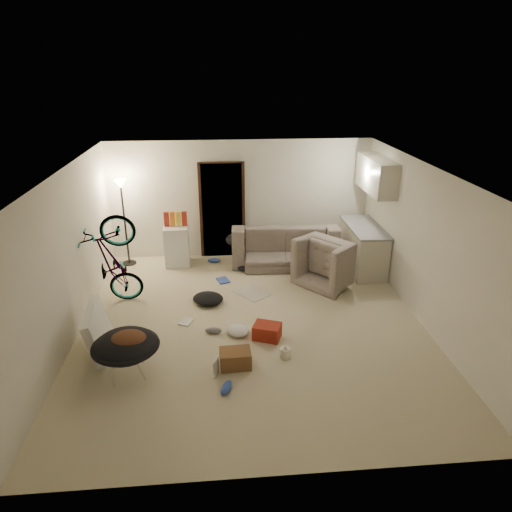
{
  "coord_description": "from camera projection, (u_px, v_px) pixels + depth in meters",
  "views": [
    {
      "loc": [
        -0.49,
        -6.41,
        3.91
      ],
      "look_at": [
        0.12,
        0.6,
        0.94
      ],
      "focal_mm": 32.0,
      "sensor_mm": 36.0,
      "label": 1
    }
  ],
  "objects": [
    {
      "name": "sofa",
      "position": [
        284.0,
        248.0,
        9.63
      ],
      "size": [
        2.23,
        0.98,
        0.64
      ],
      "primitive_type": "imported",
      "rotation": [
        0.0,
        0.0,
        3.09
      ],
      "color": "#363E37",
      "rests_on": "floor"
    },
    {
      "name": "tv_box",
      "position": [
        98.0,
        330.0,
        6.64
      ],
      "size": [
        0.35,
        1.04,
        0.68
      ],
      "primitive_type": "cube",
      "rotation": [
        0.0,
        -0.21,
        0.09
      ],
      "color": "silver",
      "rests_on": "floor"
    },
    {
      "name": "bicycle",
      "position": [
        116.0,
        280.0,
        7.9
      ],
      "size": [
        1.74,
        0.82,
        0.99
      ],
      "primitive_type": "imported",
      "rotation": [
        0.0,
        -0.17,
        1.62
      ],
      "color": "black",
      "rests_on": "floor"
    },
    {
      "name": "drink_case_a",
      "position": [
        235.0,
        359.0,
        6.35
      ],
      "size": [
        0.44,
        0.32,
        0.25
      ],
      "primitive_type": "cube",
      "rotation": [
        0.0,
        0.0,
        0.04
      ],
      "color": "brown",
      "rests_on": "floor"
    },
    {
      "name": "mini_fridge",
      "position": [
        177.0,
        245.0,
        9.51
      ],
      "size": [
        0.51,
        0.51,
        0.84
      ],
      "primitive_type": "cube",
      "rotation": [
        0.0,
        0.0,
        0.03
      ],
      "color": "white",
      "rests_on": "floor"
    },
    {
      "name": "snack_box_1",
      "position": [
        173.0,
        219.0,
        9.28
      ],
      "size": [
        0.1,
        0.07,
        0.3
      ],
      "primitive_type": "cube",
      "rotation": [
        0.0,
        0.0,
        0.02
      ],
      "color": "orange",
      "rests_on": "mini_fridge"
    },
    {
      "name": "counter_top",
      "position": [
        365.0,
        227.0,
        9.12
      ],
      "size": [
        0.64,
        1.54,
        0.04
      ],
      "primitive_type": "cube",
      "color": "gray",
      "rests_on": "kitchen_counter"
    },
    {
      "name": "doorway",
      "position": [
        222.0,
        211.0,
        9.74
      ],
      "size": [
        0.85,
        0.1,
        2.04
      ],
      "primitive_type": "cube",
      "color": "black",
      "rests_on": "floor"
    },
    {
      "name": "drink_case_b",
      "position": [
        267.0,
        331.0,
        7.01
      ],
      "size": [
        0.49,
        0.42,
        0.23
      ],
      "primitive_type": "cube",
      "rotation": [
        0.0,
        0.0,
        -0.37
      ],
      "color": "maroon",
      "rests_on": "floor"
    },
    {
      "name": "clothes_lump_b",
      "position": [
        247.0,
        267.0,
        9.35
      ],
      "size": [
        0.5,
        0.46,
        0.13
      ],
      "primitive_type": "ellipsoid",
      "rotation": [
        0.0,
        0.0,
        0.29
      ],
      "color": "black",
      "rests_on": "floor"
    },
    {
      "name": "floor",
      "position": [
        252.0,
        324.0,
        7.44
      ],
      "size": [
        5.5,
        6.0,
        0.02
      ],
      "primitive_type": "cube",
      "color": "beige",
      "rests_on": "ground"
    },
    {
      "name": "saucer_chair",
      "position": [
        126.0,
        351.0,
        6.07
      ],
      "size": [
        0.9,
        0.9,
        0.64
      ],
      "color": "silver",
      "rests_on": "floor"
    },
    {
      "name": "shoe_3",
      "position": [
        213.0,
        330.0,
        7.15
      ],
      "size": [
        0.27,
        0.14,
        0.1
      ],
      "primitive_type": "ellipsoid",
      "rotation": [
        0.0,
        0.0,
        -0.12
      ],
      "color": "slate",
      "rests_on": "floor"
    },
    {
      "name": "shoe_0",
      "position": [
        214.0,
        260.0,
        9.71
      ],
      "size": [
        0.29,
        0.14,
        0.1
      ],
      "primitive_type": "ellipsoid",
      "rotation": [
        0.0,
        0.0,
        -0.1
      ],
      "color": "#304CAD",
      "rests_on": "floor"
    },
    {
      "name": "door_trim",
      "position": [
        222.0,
        211.0,
        9.71
      ],
      "size": [
        0.97,
        0.04,
        2.1
      ],
      "primitive_type": "cube",
      "color": "black",
      "rests_on": "floor"
    },
    {
      "name": "book_blue",
      "position": [
        223.0,
        280.0,
        8.9
      ],
      "size": [
        0.28,
        0.33,
        0.03
      ],
      "primitive_type": "cube",
      "rotation": [
        0.0,
        0.0,
        0.34
      ],
      "color": "#304CAD",
      "rests_on": "floor"
    },
    {
      "name": "snack_box_2",
      "position": [
        178.0,
        219.0,
        9.29
      ],
      "size": [
        0.1,
        0.08,
        0.3
      ],
      "primitive_type": "cube",
      "rotation": [
        0.0,
        0.0,
        0.05
      ],
      "color": "yellow",
      "rests_on": "mini_fridge"
    },
    {
      "name": "floor_lamp",
      "position": [
        123.0,
        204.0,
        9.17
      ],
      "size": [
        0.28,
        0.28,
        1.81
      ],
      "color": "black",
      "rests_on": "floor"
    },
    {
      "name": "shoe_2",
      "position": [
        226.0,
        388.0,
        5.89
      ],
      "size": [
        0.21,
        0.31,
        0.1
      ],
      "primitive_type": "ellipsoid",
      "rotation": [
        0.0,
        0.0,
        1.19
      ],
      "color": "#304CAD",
      "rests_on": "floor"
    },
    {
      "name": "hoodie",
      "position": [
        128.0,
        340.0,
        5.97
      ],
      "size": [
        0.51,
        0.43,
        0.22
      ],
      "primitive_type": "ellipsoid",
      "rotation": [
        0.0,
        0.0,
        0.07
      ],
      "color": "#542F1C",
      "rests_on": "saucer_chair"
    },
    {
      "name": "kitchen_counter",
      "position": [
        363.0,
        248.0,
        9.3
      ],
      "size": [
        0.6,
        1.5,
        0.88
      ],
      "primitive_type": "cube",
      "color": "beige",
      "rests_on": "floor"
    },
    {
      "name": "wall_front",
      "position": [
        277.0,
        377.0,
        4.19
      ],
      "size": [
        5.5,
        0.02,
        2.5
      ],
      "primitive_type": "cube",
      "color": "silver",
      "rests_on": "floor"
    },
    {
      "name": "sofa_drape",
      "position": [
        239.0,
        240.0,
        9.47
      ],
      "size": [
        0.59,
        0.5,
        0.28
      ],
      "primitive_type": "ellipsoid",
      "rotation": [
        0.0,
        0.0,
        -0.07
      ],
      "color": "black",
      "rests_on": "sofa"
    },
    {
      "name": "snack_box_0",
      "position": [
        167.0,
        219.0,
        9.27
      ],
      "size": [
        0.1,
        0.08,
        0.3
      ],
      "primitive_type": "cube",
      "rotation": [
        0.0,
        0.0,
        -0.07
      ],
      "color": "maroon",
      "rests_on": "mini_fridge"
    },
    {
      "name": "clothes_lump_c",
      "position": [
        238.0,
        330.0,
        7.14
      ],
      "size": [
        0.5,
        0.51,
        0.12
      ],
      "primitive_type": "ellipsoid",
      "rotation": [
        0.0,
        0.0,
        -0.86
      ],
      "color": "silver",
      "rests_on": "floor"
    },
    {
      "name": "kitchen_uppers",
      "position": [
        377.0,
        175.0,
        8.72
      ],
      "size": [
        0.38,
        1.4,
        0.65
      ],
      "primitive_type": "cube",
      "color": "beige",
      "rests_on": "wall_right"
    },
    {
      "name": "book_white",
      "position": [
        186.0,
        322.0,
        7.47
      ],
      "size": [
        0.26,
        0.29,
        0.02
      ],
      "primitive_type": "cube",
      "rotation": [
        0.0,
        0.0,
        -0.4
      ],
      "color": "silver",
      "rests_on": "floor"
    },
    {
      "name": "wall_right",
      "position": [
        426.0,
        247.0,
        7.17
      ],
      "size": [
        0.02,
        6.0,
        2.5
      ],
      "primitive_type": "cube",
      "color": "silver",
      "rests_on": "floor"
    },
    {
      "name": "ceiling",
      "position": [
        251.0,
        171.0,
        6.46
      ],
      "size": [
        5.5,
        6.0,
        0.02
      ],
      "primitive_type": "cube",
      "color": "white",
      "rests_on": "wall_back"
    },
    {
      "name": "wall_back",
      "position": [
        241.0,
        199.0,
        9.72
      ],
      "size": [
        5.5,
        0.02,
        2.5
      ],
      "primitive_type": "cube",
      "color": "silver",
      "rests_on": "floor"
    },
    {
      "name": "book_asset",
      "position": [
        214.0,
        378.0,
        6.13
      ],
      "size": [
        0.29,
        0.26,
        0.02
      ],
      "primitive_type": "imported",
      "rotation": [
        0.0,
        0.0,
        1.17
      ],
      "color": "maroon",
      "rests_on": "floor"
    },
    {
      "name": "clothes_lump_a",
      "position": [
        208.0,
        299.0,
        8.05
      ],
      "size": [
        0.66,
        0.61,
        0.17
      ],
      "primitive_type": "ellipsoid",
      "rotation": [
        0.0,
        0.0,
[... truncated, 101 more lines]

